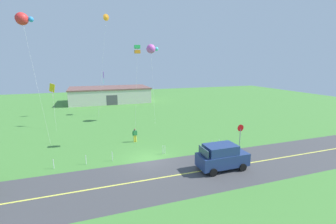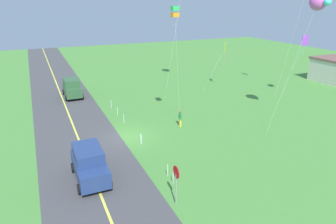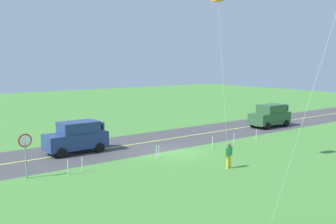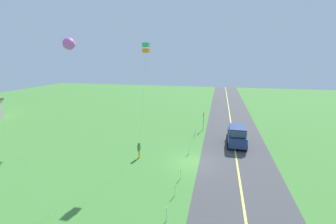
{
  "view_description": "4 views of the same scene",
  "coord_description": "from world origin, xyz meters",
  "px_view_note": "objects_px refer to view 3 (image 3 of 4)",
  "views": [
    {
      "loc": [
        -5.08,
        -20.45,
        9.05
      ],
      "look_at": [
        2.34,
        0.88,
        4.31
      ],
      "focal_mm": 24.76,
      "sensor_mm": 36.0,
      "label": 1
    },
    {
      "loc": [
        24.06,
        -6.7,
        11.39
      ],
      "look_at": [
        2.44,
        2.91,
        2.74
      ],
      "focal_mm": 32.69,
      "sensor_mm": 36.0,
      "label": 2
    },
    {
      "loc": [
        16.75,
        21.55,
        6.61
      ],
      "look_at": [
        1.69,
        1.68,
        3.27
      ],
      "focal_mm": 41.24,
      "sensor_mm": 36.0,
      "label": 3
    },
    {
      "loc": [
        -19.94,
        -2.04,
        9.6
      ],
      "look_at": [
        2.29,
        3.03,
        4.22
      ],
      "focal_mm": 24.31,
      "sensor_mm": 36.0,
      "label": 4
    }
  ],
  "objects_px": {
    "car_suv_foreground": "(77,137)",
    "stop_sign": "(25,147)",
    "car_parked_west_far": "(270,115)",
    "person_adult_near": "(229,155)"
  },
  "relations": [
    {
      "from": "stop_sign",
      "to": "person_adult_near",
      "type": "xyz_separation_m",
      "value": [
        -10.58,
        5.47,
        -0.94
      ]
    },
    {
      "from": "car_parked_west_far",
      "to": "person_adult_near",
      "type": "distance_m",
      "value": 16.39
    },
    {
      "from": "stop_sign",
      "to": "person_adult_near",
      "type": "height_order",
      "value": "stop_sign"
    },
    {
      "from": "car_suv_foreground",
      "to": "stop_sign",
      "type": "bearing_deg",
      "value": 40.21
    },
    {
      "from": "stop_sign",
      "to": "car_parked_west_far",
      "type": "bearing_deg",
      "value": -174.04
    },
    {
      "from": "car_suv_foreground",
      "to": "person_adult_near",
      "type": "relative_size",
      "value": 2.75
    },
    {
      "from": "car_suv_foreground",
      "to": "stop_sign",
      "type": "relative_size",
      "value": 1.72
    },
    {
      "from": "car_parked_west_far",
      "to": "person_adult_near",
      "type": "bearing_deg",
      "value": 29.48
    },
    {
      "from": "car_parked_west_far",
      "to": "car_suv_foreground",
      "type": "bearing_deg",
      "value": -4.33
    },
    {
      "from": "person_adult_near",
      "to": "car_suv_foreground",
      "type": "bearing_deg",
      "value": 26.31
    }
  ]
}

